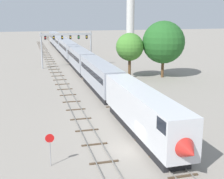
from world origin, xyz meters
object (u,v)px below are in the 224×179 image
at_px(signal_gantry, 66,41).
at_px(trackside_tree_mid, 163,42).
at_px(passenger_train, 73,53).
at_px(stop_sign, 50,145).
at_px(trackside_tree_left, 130,47).

height_order(signal_gantry, trackside_tree_mid, trackside_tree_mid).
bearing_deg(signal_gantry, passenger_train, 70.00).
relative_size(stop_sign, trackside_tree_left, 0.32).
bearing_deg(signal_gantry, trackside_tree_mid, -44.22).
bearing_deg(passenger_train, stop_sign, -100.22).
height_order(signal_gantry, trackside_tree_left, trackside_tree_left).
relative_size(stop_sign, trackside_tree_mid, 0.26).
bearing_deg(trackside_tree_left, stop_sign, -118.20).
distance_m(stop_sign, trackside_tree_mid, 41.37).
xyz_separation_m(signal_gantry, trackside_tree_left, (10.37, -15.51, -0.03)).
height_order(passenger_train, signal_gantry, signal_gantry).
bearing_deg(trackside_tree_left, passenger_train, 110.52).
relative_size(signal_gantry, stop_sign, 4.20).
distance_m(passenger_train, stop_sign, 56.38).
bearing_deg(stop_sign, trackside_tree_mid, 52.95).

